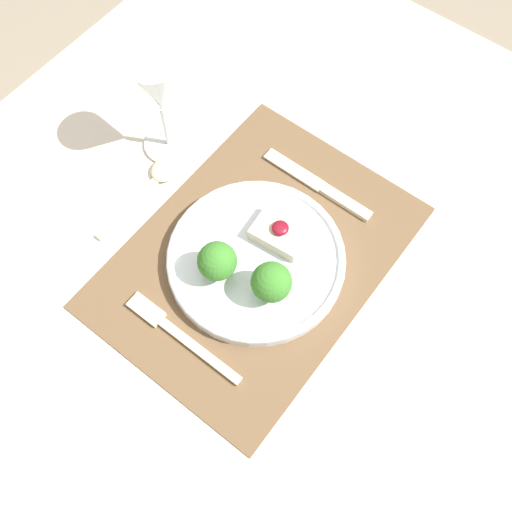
% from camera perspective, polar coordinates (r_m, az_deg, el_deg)
% --- Properties ---
extents(ground_plane, '(8.00, 8.00, 0.00)m').
position_cam_1_polar(ground_plane, '(1.57, 0.04, -12.32)').
color(ground_plane, gray).
extents(dining_table, '(1.14, 1.00, 0.76)m').
position_cam_1_polar(dining_table, '(0.94, 0.07, -2.84)').
color(dining_table, beige).
rests_on(dining_table, ground_plane).
extents(placemat, '(0.44, 0.32, 0.00)m').
position_cam_1_polar(placemat, '(0.85, 0.07, -0.02)').
color(placemat, brown).
rests_on(placemat, dining_table).
extents(dinner_plate, '(0.25, 0.25, 0.08)m').
position_cam_1_polar(dinner_plate, '(0.82, -0.06, -0.34)').
color(dinner_plate, silver).
rests_on(dinner_plate, placemat).
extents(fork, '(0.02, 0.19, 0.01)m').
position_cam_1_polar(fork, '(0.81, -7.64, -7.23)').
color(fork, beige).
rests_on(fork, placemat).
extents(knife, '(0.02, 0.19, 0.01)m').
position_cam_1_polar(knife, '(0.90, 6.51, 6.37)').
color(knife, beige).
rests_on(knife, placemat).
extents(spoon, '(0.17, 0.04, 0.01)m').
position_cam_1_polar(spoon, '(0.92, -9.38, 7.37)').
color(spoon, beige).
rests_on(spoon, dining_table).
extents(wine_glass_near, '(0.08, 0.08, 0.18)m').
position_cam_1_polar(wine_glass_near, '(0.86, -9.33, 15.29)').
color(wine_glass_near, white).
rests_on(wine_glass_near, dining_table).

